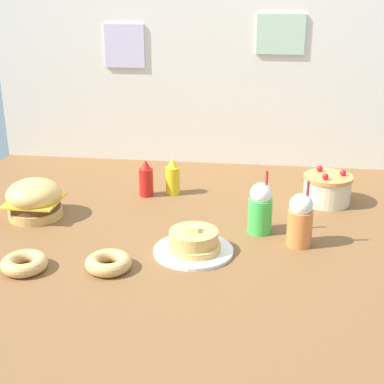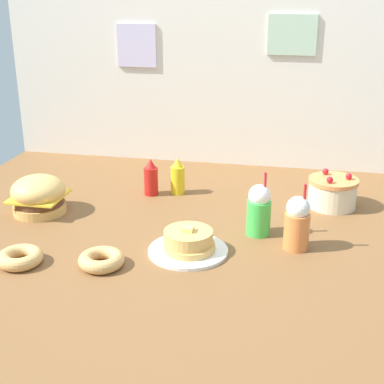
{
  "view_description": "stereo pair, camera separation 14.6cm",
  "coord_description": "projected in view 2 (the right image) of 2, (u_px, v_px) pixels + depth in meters",
  "views": [
    {
      "loc": [
        0.3,
        -1.9,
        0.92
      ],
      "look_at": [
        0.03,
        0.15,
        0.13
      ],
      "focal_mm": 51.52,
      "sensor_mm": 36.0,
      "label": 1
    },
    {
      "loc": [
        0.44,
        -1.88,
        0.92
      ],
      "look_at": [
        0.03,
        0.15,
        0.13
      ],
      "focal_mm": 51.52,
      "sensor_mm": 36.0,
      "label": 2
    }
  ],
  "objects": [
    {
      "name": "ground_plane",
      "position": [
        177.0,
        238.0,
        2.13
      ],
      "size": [
        2.24,
        1.9,
        0.02
      ],
      "primitive_type": "cube",
      "color": "brown"
    },
    {
      "name": "back_wall",
      "position": [
        218.0,
        71.0,
        2.82
      ],
      "size": [
        2.24,
        0.04,
        0.98
      ],
      "color": "silver",
      "rests_on": "ground_plane"
    },
    {
      "name": "burger",
      "position": [
        39.0,
        195.0,
        2.32
      ],
      "size": [
        0.23,
        0.23,
        0.16
      ],
      "color": "#DBA859",
      "rests_on": "ground_plane"
    },
    {
      "name": "pancake_stack",
      "position": [
        188.0,
        244.0,
        1.99
      ],
      "size": [
        0.29,
        0.29,
        0.1
      ],
      "color": "white",
      "rests_on": "ground_plane"
    },
    {
      "name": "layer_cake",
      "position": [
        332.0,
        192.0,
        2.38
      ],
      "size": [
        0.21,
        0.21,
        0.16
      ],
      "color": "beige",
      "rests_on": "ground_plane"
    },
    {
      "name": "ketchup_bottle",
      "position": [
        151.0,
        178.0,
        2.52
      ],
      "size": [
        0.06,
        0.06,
        0.17
      ],
      "color": "red",
      "rests_on": "ground_plane"
    },
    {
      "name": "mustard_bottle",
      "position": [
        178.0,
        177.0,
        2.53
      ],
      "size": [
        0.06,
        0.06,
        0.17
      ],
      "color": "yellow",
      "rests_on": "ground_plane"
    },
    {
      "name": "cream_soda_cup",
      "position": [
        259.0,
        210.0,
        2.11
      ],
      "size": [
        0.09,
        0.09,
        0.26
      ],
      "color": "green",
      "rests_on": "ground_plane"
    },
    {
      "name": "orange_float_cup",
      "position": [
        297.0,
        223.0,
        2.0
      ],
      "size": [
        0.09,
        0.09,
        0.26
      ],
      "color": "orange",
      "rests_on": "ground_plane"
    },
    {
      "name": "donut_pink_glaze",
      "position": [
        20.0,
        257.0,
        1.91
      ],
      "size": [
        0.16,
        0.16,
        0.05
      ],
      "color": "tan",
      "rests_on": "ground_plane"
    },
    {
      "name": "donut_chocolate",
      "position": [
        101.0,
        259.0,
        1.89
      ],
      "size": [
        0.16,
        0.16,
        0.05
      ],
      "color": "tan",
      "rests_on": "ground_plane"
    }
  ]
}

